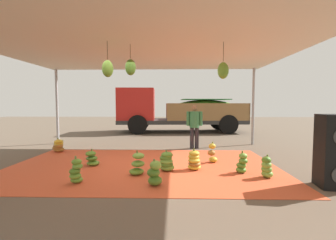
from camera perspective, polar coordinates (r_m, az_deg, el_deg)
ground_plane at (r=9.04m, az=-3.49°, el=-6.10°), size 40.00×40.00×0.00m
tarp_orange at (r=6.12m, az=-5.98°, el=-10.89°), size 6.66×4.10×0.01m
tent_canopy at (r=5.97m, az=-6.25°, el=16.57°), size 8.00×7.00×2.97m
banana_bunch_0 at (r=5.37m, az=-7.32°, el=-10.58°), size 0.40×0.41×0.53m
banana_bunch_1 at (r=5.68m, az=17.33°, el=-9.97°), size 0.31×0.32×0.51m
banana_bunch_2 at (r=6.36m, az=-17.76°, el=-8.88°), size 0.39×0.39×0.43m
banana_bunch_3 at (r=5.09m, az=-21.17°, el=-11.51°), size 0.30×0.33×0.54m
banana_bunch_4 at (r=5.62m, az=-0.34°, el=-9.99°), size 0.45×0.44×0.48m
banana_bunch_5 at (r=8.52m, az=-24.81°, el=-5.68°), size 0.44×0.45×0.46m
banana_bunch_6 at (r=6.47m, az=10.59°, el=-7.94°), size 0.35×0.32×0.56m
banana_bunch_7 at (r=4.67m, az=-3.22°, el=-12.75°), size 0.32×0.32×0.50m
banana_bunch_8 at (r=5.51m, az=22.59°, el=-10.53°), size 0.33×0.33×0.49m
banana_bunch_9 at (r=5.72m, az=6.30°, el=-9.72°), size 0.39×0.42×0.51m
cargo_truck_main at (r=13.29m, az=2.10°, el=2.34°), size 7.05×2.70×2.40m
worker_0 at (r=8.36m, az=6.36°, el=-0.78°), size 0.56×0.34×1.52m
speaker_stack at (r=5.41m, az=34.74°, el=-6.16°), size 0.52×0.55×1.37m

